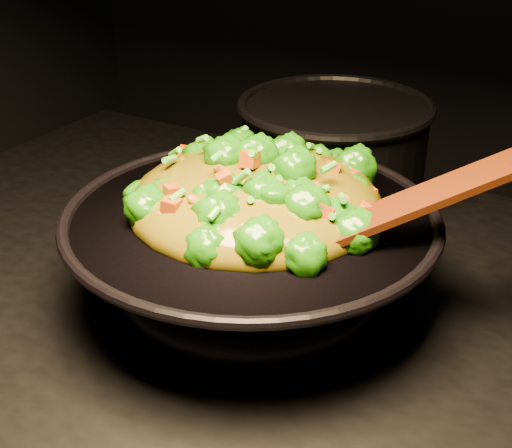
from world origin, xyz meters
The scene contains 4 objects.
wok centered at (-0.03, 0.04, 0.95)m, with size 0.38×0.38×0.11m, color black, non-canonical shape.
stir_fry centered at (-0.04, 0.06, 1.05)m, with size 0.27×0.27×0.09m, color #1D6707, non-canonical shape.
spatula centered at (0.14, 0.08, 1.05)m, with size 0.28×0.04×0.01m, color #361308.
back_pot centered at (-0.07, 0.32, 0.97)m, with size 0.25×0.25×0.14m, color black.
Camera 1 is at (0.30, -0.51, 1.34)m, focal length 50.00 mm.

